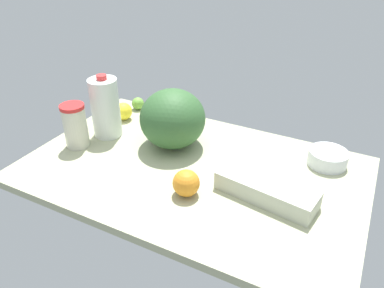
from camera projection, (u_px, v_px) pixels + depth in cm
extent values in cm
cube|color=#AAAE88|center=(192.00, 171.00, 136.06)|extent=(120.00, 76.00, 3.00)
cylinder|color=white|center=(105.00, 108.00, 150.36)|extent=(11.50, 11.50, 24.18)
cylinder|color=red|center=(101.00, 77.00, 143.68)|extent=(4.02, 4.02, 1.80)
ellipsoid|color=#356132|center=(173.00, 119.00, 143.35)|extent=(25.27, 25.27, 23.05)
cube|color=beige|center=(266.00, 190.00, 119.12)|extent=(33.83, 15.86, 6.16)
cylinder|color=beige|center=(76.00, 127.00, 144.60)|extent=(8.98, 8.98, 16.21)
cylinder|color=red|center=(72.00, 107.00, 140.08)|extent=(9.25, 9.25, 1.40)
cylinder|color=silver|center=(328.00, 158.00, 135.82)|extent=(14.03, 14.03, 5.53)
sphere|color=yellow|center=(123.00, 111.00, 166.40)|extent=(7.74, 7.74, 7.74)
sphere|color=#6DA83F|center=(138.00, 103.00, 175.88)|extent=(5.76, 5.76, 5.76)
sphere|color=orange|center=(186.00, 183.00, 119.99)|extent=(8.88, 8.88, 8.88)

